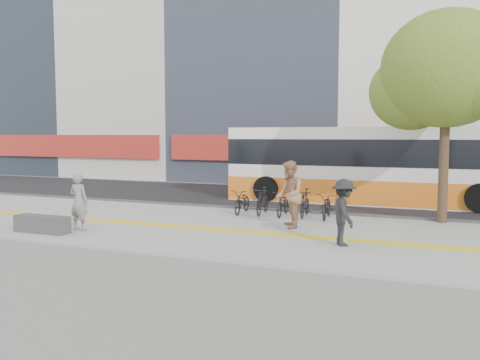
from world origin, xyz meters
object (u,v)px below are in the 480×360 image
at_px(street_tree, 446,72).
at_px(bus, 370,168).
at_px(seated_woman, 79,202).
at_px(pedestrian_tan, 289,194).
at_px(pedestrian_dark, 344,212).
at_px(bench, 42,224).

relative_size(street_tree, bus, 0.57).
xyz_separation_m(seated_woman, pedestrian_tan, (5.18, 2.59, 0.15)).
distance_m(bus, pedestrian_dark, 8.21).
height_order(street_tree, seated_woman, street_tree).
bearing_deg(pedestrian_tan, seated_woman, -87.61).
bearing_deg(pedestrian_dark, pedestrian_tan, 19.46).
relative_size(street_tree, seated_woman, 3.99).
bearing_deg(bus, pedestrian_dark, -85.31).
bearing_deg(bus, pedestrian_tan, -100.58).
height_order(bench, street_tree, street_tree).
xyz_separation_m(bus, seated_woman, (-6.38, -9.05, -0.56)).
xyz_separation_m(bench, pedestrian_tan, (5.88, 3.24, 0.72)).
xyz_separation_m(bench, street_tree, (9.78, 6.02, 4.21)).
distance_m(bench, street_tree, 12.23).
relative_size(bus, pedestrian_tan, 5.80).
bearing_deg(street_tree, bus, 126.24).
height_order(bench, seated_woman, seated_woman).
xyz_separation_m(street_tree, pedestrian_dark, (-2.03, -4.48, -3.64)).
bearing_deg(street_tree, bench, -148.38).
height_order(bench, pedestrian_tan, pedestrian_tan).
xyz_separation_m(bench, bus, (7.08, 9.70, 1.13)).
bearing_deg(bus, bench, -126.14).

